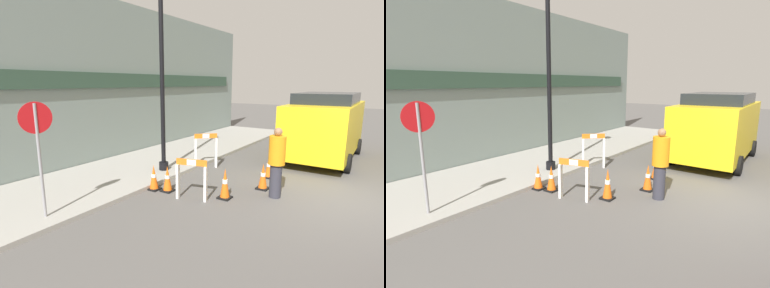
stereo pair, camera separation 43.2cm
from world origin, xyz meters
TOP-DOWN VIEW (x-y plane):
  - ground_plane at (0.00, 0.00)m, footprint 60.00×60.00m
  - sidewalk_slab at (0.00, 6.10)m, footprint 18.00×3.20m
  - storefront_facade at (0.00, 7.77)m, footprint 18.00×0.22m
  - streetlamp_post at (-0.74, 5.11)m, footprint 0.44×0.44m
  - stop_sign at (-4.60, 4.98)m, footprint 0.59×0.15m
  - barricade_0 at (0.47, 4.35)m, footprint 0.60×0.63m
  - barricade_1 at (-2.03, 3.21)m, footprint 0.33×0.75m
  - traffic_cone_0 at (-2.01, 4.40)m, footprint 0.30×0.30m
  - traffic_cone_1 at (-1.52, 2.60)m, footprint 0.30×0.30m
  - traffic_cone_2 at (-1.90, 4.03)m, footprint 0.30×0.30m
  - traffic_cone_3 at (0.62, 2.29)m, footprint 0.30×0.30m
  - traffic_cone_4 at (-0.40, 2.08)m, footprint 0.30×0.30m
  - person_worker at (-0.77, 1.63)m, footprint 0.42×0.42m
  - work_van at (3.91, 1.45)m, footprint 4.82×2.18m

SIDE VIEW (x-z plane):
  - ground_plane at x=0.00m, z-range 0.00..0.00m
  - sidewalk_slab at x=0.00m, z-range 0.00..0.11m
  - traffic_cone_3 at x=0.62m, z-range -0.01..0.64m
  - traffic_cone_0 at x=-2.01m, z-range -0.01..0.64m
  - traffic_cone_2 at x=-1.90m, z-range -0.01..0.65m
  - traffic_cone_4 at x=-0.40m, z-range -0.01..0.67m
  - traffic_cone_1 at x=-1.52m, z-range -0.01..0.73m
  - barricade_1 at x=-2.03m, z-range 0.03..1.02m
  - barricade_0 at x=0.47m, z-range 0.03..1.16m
  - person_worker at x=-0.77m, z-range 0.06..1.75m
  - work_van at x=3.91m, z-range 0.11..2.48m
  - stop_sign at x=-4.60m, z-range 0.50..2.76m
  - storefront_facade at x=0.00m, z-range 0.00..5.50m
  - streetlamp_post at x=-0.74m, z-range 0.90..6.63m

